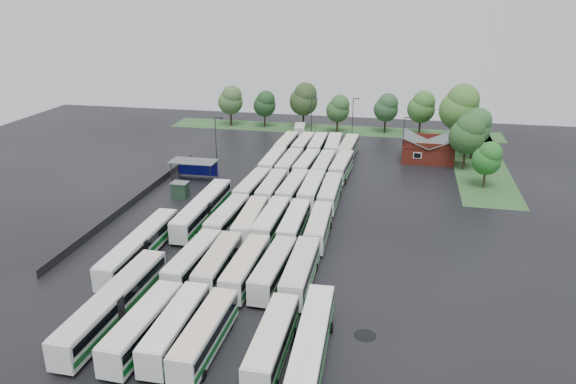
% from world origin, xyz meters
% --- Properties ---
extents(ground, '(160.00, 160.00, 0.00)m').
position_xyz_m(ground, '(0.00, 0.00, 0.00)').
color(ground, black).
rests_on(ground, ground).
extents(brick_building, '(10.07, 8.60, 5.39)m').
position_xyz_m(brick_building, '(24.00, 42.77, 1.87)').
color(brick_building, maroon).
rests_on(brick_building, ground).
extents(wash_shed, '(8.20, 4.20, 3.58)m').
position_xyz_m(wash_shed, '(-17.20, 22.02, 2.99)').
color(wash_shed, '#2D2D30').
rests_on(wash_shed, ground).
extents(utility_hut, '(2.70, 2.20, 2.62)m').
position_xyz_m(utility_hut, '(-16.20, 12.60, 1.32)').
color(utility_hut, '#18301F').
rests_on(utility_hut, ground).
extents(grass_strip_north, '(80.00, 10.00, 0.01)m').
position_xyz_m(grass_strip_north, '(2.00, 64.80, 0.01)').
color(grass_strip_north, '#2A5226').
rests_on(grass_strip_north, ground).
extents(grass_strip_east, '(10.00, 50.00, 0.01)m').
position_xyz_m(grass_strip_east, '(34.00, 42.80, 0.01)').
color(grass_strip_east, '#2A5226').
rests_on(grass_strip_east, ground).
extents(west_fence, '(0.10, 50.00, 1.20)m').
position_xyz_m(west_fence, '(-22.20, 8.00, 0.60)').
color(west_fence, '#2D2D30').
rests_on(west_fence, ground).
extents(bus_r0c0, '(3.20, 12.78, 3.53)m').
position_xyz_m(bus_r0c0, '(-4.21, -26.23, 1.94)').
color(bus_r0c0, silver).
rests_on(bus_r0c0, ground).
extents(bus_r0c1, '(2.76, 12.48, 3.47)m').
position_xyz_m(bus_r0c1, '(-1.10, -25.70, 1.91)').
color(bus_r0c1, silver).
rests_on(bus_r0c1, ground).
extents(bus_r0c2, '(2.83, 12.39, 3.44)m').
position_xyz_m(bus_r0c2, '(2.02, -26.17, 1.89)').
color(bus_r0c2, silver).
rests_on(bus_r0c2, ground).
extents(bus_r0c4, '(2.71, 12.55, 3.49)m').
position_xyz_m(bus_r0c4, '(8.48, -26.14, 1.92)').
color(bus_r0c4, silver).
rests_on(bus_r0c4, ground).
extents(bus_r1c0, '(3.19, 12.43, 3.43)m').
position_xyz_m(bus_r1c0, '(-4.51, -12.06, 1.89)').
color(bus_r1c0, silver).
rests_on(bus_r1c0, ground).
extents(bus_r1c1, '(2.82, 12.27, 3.40)m').
position_xyz_m(bus_r1c1, '(-1.39, -12.09, 1.87)').
color(bus_r1c1, silver).
rests_on(bus_r1c1, ground).
extents(bus_r1c2, '(2.84, 12.46, 3.46)m').
position_xyz_m(bus_r1c2, '(2.11, -12.49, 1.90)').
color(bus_r1c2, silver).
rests_on(bus_r1c2, ground).
extents(bus_r1c3, '(3.11, 12.40, 3.43)m').
position_xyz_m(bus_r1c3, '(5.32, -12.23, 1.88)').
color(bus_r1c3, silver).
rests_on(bus_r1c3, ground).
extents(bus_r1c4, '(2.87, 12.79, 3.55)m').
position_xyz_m(bus_r1c4, '(8.51, -12.23, 1.95)').
color(bus_r1c4, silver).
rests_on(bus_r1c4, ground).
extents(bus_r2c0, '(3.07, 12.31, 3.40)m').
position_xyz_m(bus_r2c0, '(-4.54, 1.50, 1.87)').
color(bus_r2c0, silver).
rests_on(bus_r2c0, ground).
extents(bus_r2c1, '(3.08, 12.37, 3.42)m').
position_xyz_m(bus_r2c1, '(-1.06, 1.03, 1.88)').
color(bus_r2c1, silver).
rests_on(bus_r2c1, ground).
extents(bus_r2c2, '(2.82, 12.52, 3.48)m').
position_xyz_m(bus_r2c2, '(1.85, 1.35, 1.91)').
color(bus_r2c2, silver).
rests_on(bus_r2c2, ground).
extents(bus_r2c3, '(2.82, 12.38, 3.44)m').
position_xyz_m(bus_r2c3, '(5.15, 1.17, 1.89)').
color(bus_r2c3, silver).
rests_on(bus_r2c3, ground).
extents(bus_r2c4, '(3.00, 12.17, 3.36)m').
position_xyz_m(bus_r2c4, '(8.56, 1.04, 1.85)').
color(bus_r2c4, silver).
rests_on(bus_r2c4, ground).
extents(bus_r3c0, '(3.14, 12.49, 3.45)m').
position_xyz_m(bus_r3c0, '(-4.44, 14.60, 1.90)').
color(bus_r3c0, silver).
rests_on(bus_r3c0, ground).
extents(bus_r3c1, '(2.64, 12.31, 3.42)m').
position_xyz_m(bus_r3c1, '(-1.21, 14.58, 1.88)').
color(bus_r3c1, silver).
rests_on(bus_r3c1, ground).
extents(bus_r3c2, '(3.11, 12.64, 3.49)m').
position_xyz_m(bus_r3c2, '(2.15, 15.06, 1.92)').
color(bus_r3c2, silver).
rests_on(bus_r3c2, ground).
extents(bus_r3c3, '(2.82, 12.74, 3.54)m').
position_xyz_m(bus_r3c3, '(5.24, 15.10, 1.95)').
color(bus_r3c3, silver).
rests_on(bus_r3c3, ground).
extents(bus_r3c4, '(2.82, 12.44, 3.45)m').
position_xyz_m(bus_r3c4, '(8.29, 14.48, 1.90)').
color(bus_r3c4, silver).
rests_on(bus_r3c4, ground).
extents(bus_r4c0, '(2.70, 12.56, 3.49)m').
position_xyz_m(bus_r4c0, '(-4.32, 28.60, 1.92)').
color(bus_r4c0, silver).
rests_on(bus_r4c0, ground).
extents(bus_r4c1, '(2.88, 12.49, 3.46)m').
position_xyz_m(bus_r4c1, '(-1.12, 28.17, 1.91)').
color(bus_r4c1, silver).
rests_on(bus_r4c1, ground).
extents(bus_r4c2, '(3.18, 12.42, 3.43)m').
position_xyz_m(bus_r4c2, '(2.07, 28.52, 1.89)').
color(bus_r4c2, silver).
rests_on(bus_r4c2, ground).
extents(bus_r4c3, '(2.79, 12.25, 3.40)m').
position_xyz_m(bus_r4c3, '(5.23, 28.47, 1.87)').
color(bus_r4c3, silver).
rests_on(bus_r4c3, ground).
extents(bus_r4c4, '(3.18, 12.57, 3.47)m').
position_xyz_m(bus_r4c4, '(8.42, 28.69, 1.91)').
color(bus_r4c4, silver).
rests_on(bus_r4c4, ground).
extents(bus_r5c0, '(2.85, 12.26, 3.40)m').
position_xyz_m(bus_r5c0, '(-4.49, 41.65, 1.87)').
color(bus_r5c0, silver).
rests_on(bus_r5c0, ground).
extents(bus_r5c1, '(2.92, 12.20, 3.38)m').
position_xyz_m(bus_r5c1, '(-1.05, 42.01, 1.86)').
color(bus_r5c1, silver).
rests_on(bus_r5c1, ground).
extents(bus_r5c2, '(2.76, 12.26, 3.40)m').
position_xyz_m(bus_r5c2, '(1.98, 42.16, 1.87)').
color(bus_r5c2, silver).
rests_on(bus_r5c2, ground).
extents(bus_r5c3, '(3.24, 12.73, 3.51)m').
position_xyz_m(bus_r5c3, '(5.22, 42.05, 1.93)').
color(bus_r5c3, silver).
rests_on(bus_r5c3, ground).
extents(bus_r5c4, '(3.11, 12.44, 3.44)m').
position_xyz_m(bus_r5c4, '(8.36, 41.88, 1.89)').
color(bus_r5c4, silver).
rests_on(bus_r5c4, ground).
extents(artic_bus_west_a, '(3.19, 19.22, 3.55)m').
position_xyz_m(artic_bus_west_a, '(-8.95, -23.03, 1.97)').
color(artic_bus_west_a, silver).
rests_on(artic_bus_west_a, ground).
extents(artic_bus_west_b, '(2.78, 19.01, 3.53)m').
position_xyz_m(artic_bus_west_b, '(-9.09, 3.84, 1.95)').
color(artic_bus_west_b, silver).
rests_on(artic_bus_west_b, ground).
extents(artic_bus_west_c, '(2.73, 18.72, 3.47)m').
position_xyz_m(artic_bus_west_c, '(-12.50, -9.77, 1.93)').
color(artic_bus_west_c, silver).
rests_on(artic_bus_west_c, ground).
extents(artic_bus_east, '(3.30, 18.62, 3.44)m').
position_xyz_m(artic_bus_east, '(12.06, -26.56, 1.91)').
color(artic_bus_east, silver).
rests_on(artic_bus_east, ground).
extents(minibus, '(3.20, 6.65, 2.79)m').
position_xyz_m(minibus, '(-4.40, 56.02, 1.55)').
color(minibus, silver).
rests_on(minibus, ground).
extents(tree_north_0, '(6.12, 6.12, 10.13)m').
position_xyz_m(tree_north_0, '(-23.20, 63.73, 6.51)').
color(tree_north_0, black).
rests_on(tree_north_0, ground).
extents(tree_north_1, '(5.50, 5.50, 9.10)m').
position_xyz_m(tree_north_1, '(-14.62, 64.15, 5.86)').
color(tree_north_1, black).
rests_on(tree_north_1, ground).
extents(tree_north_2, '(6.83, 6.83, 11.32)m').
position_xyz_m(tree_north_2, '(-4.94, 64.51, 7.28)').
color(tree_north_2, black).
rests_on(tree_north_2, ground).
extents(tree_north_3, '(5.54, 5.53, 9.15)m').
position_xyz_m(tree_north_3, '(3.76, 61.74, 5.88)').
color(tree_north_3, '#3A2714').
rests_on(tree_north_3, ground).
extents(tree_north_4, '(5.72, 5.72, 9.47)m').
position_xyz_m(tree_north_4, '(14.82, 64.27, 6.09)').
color(tree_north_4, black).
rests_on(tree_north_4, ground).
extents(tree_north_5, '(6.36, 6.36, 10.53)m').
position_xyz_m(tree_north_5, '(22.88, 63.23, 6.77)').
color(tree_north_5, black).
rests_on(tree_north_5, ground).
extents(tree_north_6, '(4.77, 4.77, 7.91)m').
position_xyz_m(tree_north_6, '(31.39, 63.46, 5.08)').
color(tree_north_6, black).
rests_on(tree_north_6, ground).
extents(tree_east_0, '(4.96, 4.96, 8.22)m').
position_xyz_m(tree_east_0, '(33.34, 27.92, 5.28)').
color(tree_east_0, '#3D3021').
rests_on(tree_east_0, ground).
extents(tree_east_1, '(6.59, 6.59, 10.92)m').
position_xyz_m(tree_east_1, '(30.81, 37.93, 7.03)').
color(tree_east_1, '#382418').
rests_on(tree_east_1, ground).
extents(tree_east_2, '(6.33, 6.33, 10.48)m').
position_xyz_m(tree_east_2, '(33.05, 45.67, 6.74)').
color(tree_east_2, black).
rests_on(tree_east_2, ground).
extents(tree_east_3, '(8.35, 8.35, 13.83)m').
position_xyz_m(tree_east_3, '(30.48, 53.67, 8.90)').
color(tree_east_3, black).
rests_on(tree_east_3, ground).
extents(tree_east_4, '(7.02, 7.02, 11.62)m').
position_xyz_m(tree_east_4, '(30.69, 58.65, 7.48)').
color(tree_east_4, black).
rests_on(tree_east_4, ground).
extents(lamp_post_ne, '(1.44, 0.28, 9.33)m').
position_xyz_m(lamp_post_ne, '(19.24, 39.28, 5.41)').
color(lamp_post_ne, '#2D2D30').
rests_on(lamp_post_ne, ground).
extents(lamp_post_nw, '(1.67, 0.33, 10.84)m').
position_xyz_m(lamp_post_nw, '(-14.00, 25.43, 6.29)').
color(lamp_post_nw, '#2D2D30').
rests_on(lamp_post_nw, ground).
extents(lamp_post_back_w, '(1.48, 0.29, 9.60)m').
position_xyz_m(lamp_post_back_w, '(-1.21, 53.97, 5.57)').
color(lamp_post_back_w, '#2D2D30').
rests_on(lamp_post_back_w, ground).
extents(lamp_post_back_e, '(1.48, 0.29, 9.64)m').
position_xyz_m(lamp_post_back_e, '(7.84, 55.60, 5.60)').
color(lamp_post_back_e, '#2D2D30').
rests_on(lamp_post_back_e, ground).
extents(puddle_0, '(5.65, 5.65, 0.01)m').
position_xyz_m(puddle_0, '(-4.53, -18.61, 0.00)').
color(puddle_0, black).
rests_on(puddle_0, ground).
extents(puddle_1, '(2.72, 2.72, 0.01)m').
position_xyz_m(puddle_1, '(9.42, -23.03, 0.00)').
color(puddle_1, black).
rests_on(puddle_1, ground).
extents(puddle_2, '(4.77, 4.77, 0.01)m').
position_xyz_m(puddle_2, '(-8.92, 2.46, 0.00)').
color(puddle_2, black).
rests_on(puddle_2, ground).
extents(puddle_3, '(3.20, 3.20, 0.01)m').
position_xyz_m(puddle_3, '(4.02, -0.46, 0.00)').
color(puddle_3, black).
rests_on(puddle_3, ground).
extents(puddle_4, '(2.25, 2.25, 0.01)m').
position_xyz_m(puddle_4, '(16.58, -20.57, 0.00)').
color(puddle_4, black).
rests_on(puddle_4, ground).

